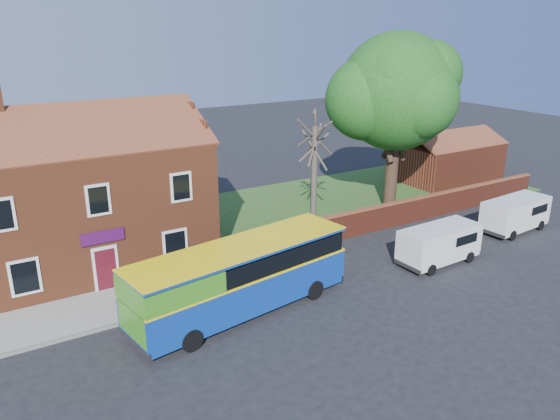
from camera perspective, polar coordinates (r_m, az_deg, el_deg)
ground at (r=24.23m, az=3.79°, el=-11.43°), size 120.00×120.00×0.00m
pavement at (r=26.34m, az=-16.53°, el=-9.44°), size 18.00×3.50×0.12m
kerb at (r=24.83m, az=-15.44°, el=-11.14°), size 18.00×0.15×0.14m
grass_strip at (r=41.01m, az=8.38°, el=1.45°), size 26.00×12.00×0.04m
shop_building at (r=30.29m, az=-20.05°, el=0.85°), size 12.30×8.13×10.50m
boundary_wall at (r=36.59m, az=14.37°, el=0.17°), size 22.00×0.38×1.60m
outbuilding at (r=46.68m, az=17.11°, el=4.98°), size 8.20×5.06×4.17m
bus at (r=23.89m, az=-4.77°, el=-7.03°), size 10.67×4.20×3.17m
van_near at (r=30.28m, az=16.31°, el=-3.34°), size 4.69×2.07×2.03m
van_far at (r=36.54m, az=23.38°, el=-0.30°), size 4.79×2.21×2.05m
large_tree at (r=37.36m, az=11.98°, el=11.67°), size 9.69×7.67×11.82m
bare_tree at (r=33.80m, az=3.60°, el=4.07°), size 2.60×3.10×6.94m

